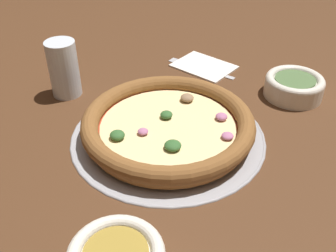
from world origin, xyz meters
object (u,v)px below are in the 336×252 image
at_px(bowl_far, 294,85).
at_px(napkin, 204,66).
at_px(fork, 197,67).
at_px(pizza_tray, 168,135).
at_px(drinking_cup, 64,69).
at_px(pizza, 168,124).

xyz_separation_m(bowl_far, napkin, (0.20, -0.10, -0.02)).
height_order(bowl_far, fork, bowl_far).
relative_size(pizza_tray, drinking_cup, 2.99).
distance_m(drinking_cup, fork, 0.32).
distance_m(bowl_far, napkin, 0.22).
bearing_deg(bowl_far, drinking_cup, 8.53).
bearing_deg(pizza_tray, bowl_far, -141.90).
height_order(bowl_far, drinking_cup, drinking_cup).
bearing_deg(fork, bowl_far, -178.62).
xyz_separation_m(pizza, bowl_far, (-0.24, -0.19, -0.00)).
bearing_deg(drinking_cup, napkin, -148.27).
bearing_deg(napkin, pizza, 82.19).
xyz_separation_m(pizza_tray, pizza, (-0.00, 0.00, 0.02)).
distance_m(pizza, fork, 0.28).
height_order(drinking_cup, napkin, drinking_cup).
relative_size(pizza, drinking_cup, 2.63).
xyz_separation_m(napkin, fork, (0.02, 0.01, -0.00)).
bearing_deg(pizza, napkin, -97.81).
bearing_deg(fork, pizza, 110.15).
distance_m(pizza, bowl_far, 0.30).
xyz_separation_m(bowl_far, drinking_cup, (0.48, 0.07, 0.03)).
height_order(pizza_tray, fork, pizza_tray).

